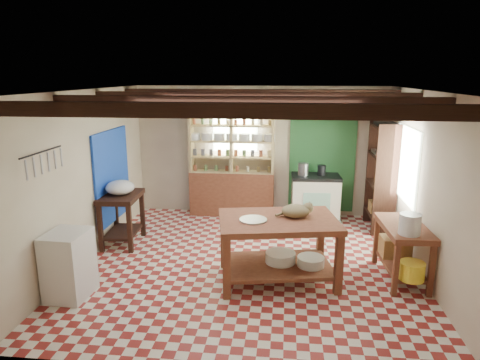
# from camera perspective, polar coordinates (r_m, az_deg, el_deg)

# --- Properties ---
(floor) EXTENTS (5.00, 5.00, 0.02)m
(floor) POSITION_cam_1_polar(r_m,az_deg,el_deg) (6.70, 1.14, -11.08)
(floor) COLOR maroon
(floor) RESTS_ON ground
(ceiling) EXTENTS (5.00, 5.00, 0.02)m
(ceiling) POSITION_cam_1_polar(r_m,az_deg,el_deg) (6.07, 1.27, 11.83)
(ceiling) COLOR #4E4E54
(ceiling) RESTS_ON wall_back
(wall_back) EXTENTS (5.00, 0.04, 2.60)m
(wall_back) POSITION_cam_1_polar(r_m,az_deg,el_deg) (8.70, 2.66, 3.85)
(wall_back) COLOR beige
(wall_back) RESTS_ON floor
(wall_front) EXTENTS (5.00, 0.04, 2.60)m
(wall_front) POSITION_cam_1_polar(r_m,az_deg,el_deg) (3.90, -2.10, -9.10)
(wall_front) COLOR beige
(wall_front) RESTS_ON floor
(wall_left) EXTENTS (0.04, 5.00, 2.60)m
(wall_left) POSITION_cam_1_polar(r_m,az_deg,el_deg) (6.93, -19.85, 0.41)
(wall_left) COLOR beige
(wall_left) RESTS_ON floor
(wall_right) EXTENTS (0.04, 5.00, 2.60)m
(wall_right) POSITION_cam_1_polar(r_m,az_deg,el_deg) (6.54, 23.59, -0.72)
(wall_right) COLOR beige
(wall_right) RESTS_ON floor
(ceiling_beams) EXTENTS (5.00, 3.80, 0.15)m
(ceiling_beams) POSITION_cam_1_polar(r_m,az_deg,el_deg) (6.08, 1.26, 10.70)
(ceiling_beams) COLOR black
(ceiling_beams) RESTS_ON ceiling
(blue_wall_patch) EXTENTS (0.04, 1.40, 1.60)m
(blue_wall_patch) POSITION_cam_1_polar(r_m,az_deg,el_deg) (7.76, -16.67, 0.52)
(blue_wall_patch) COLOR #1843B8
(blue_wall_patch) RESTS_ON wall_left
(green_wall_patch) EXTENTS (1.30, 0.04, 2.30)m
(green_wall_patch) POSITION_cam_1_polar(r_m,az_deg,el_deg) (8.69, 10.91, 3.27)
(green_wall_patch) COLOR #215428
(green_wall_patch) RESTS_ON wall_back
(window_back) EXTENTS (0.90, 0.02, 0.80)m
(window_back) POSITION_cam_1_polar(r_m,az_deg,el_deg) (8.66, -0.64, 6.50)
(window_back) COLOR silver
(window_back) RESTS_ON wall_back
(window_right) EXTENTS (0.02, 1.30, 1.20)m
(window_right) POSITION_cam_1_polar(r_m,az_deg,el_deg) (7.45, 21.31, 1.97)
(window_right) COLOR silver
(window_right) RESTS_ON wall_right
(utensil_rail) EXTENTS (0.06, 0.90, 0.28)m
(utensil_rail) POSITION_cam_1_polar(r_m,az_deg,el_deg) (5.78, -24.83, 2.24)
(utensil_rail) COLOR black
(utensil_rail) RESTS_ON wall_left
(pot_rack) EXTENTS (0.86, 0.12, 0.36)m
(pot_rack) POSITION_cam_1_polar(r_m,az_deg,el_deg) (8.15, 11.44, 9.15)
(pot_rack) COLOR black
(pot_rack) RESTS_ON ceiling
(shelving_unit) EXTENTS (1.70, 0.34, 2.20)m
(shelving_unit) POSITION_cam_1_polar(r_m,az_deg,el_deg) (8.60, -1.09, 2.39)
(shelving_unit) COLOR tan
(shelving_unit) RESTS_ON floor
(tall_rack) EXTENTS (0.40, 0.86, 2.00)m
(tall_rack) POSITION_cam_1_polar(r_m,az_deg,el_deg) (8.24, 18.34, 0.45)
(tall_rack) COLOR black
(tall_rack) RESTS_ON floor
(work_table) EXTENTS (1.77, 1.34, 0.91)m
(work_table) POSITION_cam_1_polar(r_m,az_deg,el_deg) (6.04, 5.03, -9.22)
(work_table) COLOR brown
(work_table) RESTS_ON floor
(stove) EXTENTS (0.95, 0.66, 0.91)m
(stove) POSITION_cam_1_polar(r_m,az_deg,el_deg) (8.55, 9.98, -2.34)
(stove) COLOR silver
(stove) RESTS_ON floor
(prep_table) EXTENTS (0.64, 0.90, 0.87)m
(prep_table) POSITION_cam_1_polar(r_m,az_deg,el_deg) (7.53, -15.42, -5.05)
(prep_table) COLOR black
(prep_table) RESTS_ON floor
(white_cabinet) EXTENTS (0.51, 0.61, 0.87)m
(white_cabinet) POSITION_cam_1_polar(r_m,az_deg,el_deg) (6.03, -21.86, -10.42)
(white_cabinet) COLOR silver
(white_cabinet) RESTS_ON floor
(right_counter) EXTENTS (0.62, 1.14, 0.80)m
(right_counter) POSITION_cam_1_polar(r_m,az_deg,el_deg) (6.49, 20.75, -8.96)
(right_counter) COLOR brown
(right_counter) RESTS_ON floor
(cat) EXTENTS (0.48, 0.42, 0.18)m
(cat) POSITION_cam_1_polar(r_m,az_deg,el_deg) (5.94, 7.46, -4.11)
(cat) COLOR #978658
(cat) RESTS_ON work_table
(steel_tray) EXTENTS (0.44, 0.44, 0.02)m
(steel_tray) POSITION_cam_1_polar(r_m,az_deg,el_deg) (5.78, 1.77, -5.32)
(steel_tray) COLOR #9A99A0
(steel_tray) RESTS_ON work_table
(basin_large) EXTENTS (0.49, 0.49, 0.15)m
(basin_large) POSITION_cam_1_polar(r_m,az_deg,el_deg) (6.15, 5.40, -10.22)
(basin_large) COLOR silver
(basin_large) RESTS_ON work_table
(basin_small) EXTENTS (0.44, 0.44, 0.13)m
(basin_small) POSITION_cam_1_polar(r_m,az_deg,el_deg) (6.10, 9.41, -10.66)
(basin_small) COLOR silver
(basin_small) RESTS_ON work_table
(kettle_left) EXTENTS (0.21, 0.21, 0.24)m
(kettle_left) POSITION_cam_1_polar(r_m,az_deg,el_deg) (8.39, 8.44, 1.44)
(kettle_left) COLOR #9A99A0
(kettle_left) RESTS_ON stove
(kettle_right) EXTENTS (0.17, 0.17, 0.20)m
(kettle_right) POSITION_cam_1_polar(r_m,az_deg,el_deg) (8.43, 10.81, 1.27)
(kettle_right) COLOR black
(kettle_right) RESTS_ON stove
(enamel_bowl) EXTENTS (0.50, 0.50, 0.24)m
(enamel_bowl) POSITION_cam_1_polar(r_m,az_deg,el_deg) (7.37, -15.70, -0.96)
(enamel_bowl) COLOR silver
(enamel_bowl) RESTS_ON prep_table
(white_bucket) EXTENTS (0.29, 0.29, 0.28)m
(white_bucket) POSITION_cam_1_polar(r_m,az_deg,el_deg) (5.97, 21.72, -5.49)
(white_bucket) COLOR silver
(white_bucket) RESTS_ON right_counter
(wicker_basket) EXTENTS (0.43, 0.35, 0.29)m
(wicker_basket) POSITION_cam_1_polar(r_m,az_deg,el_deg) (6.77, 19.97, -8.33)
(wicker_basket) COLOR #A37741
(wicker_basket) RESTS_ON right_counter
(yellow_tub) EXTENTS (0.34, 0.34, 0.24)m
(yellow_tub) POSITION_cam_1_polar(r_m,az_deg,el_deg) (6.12, 21.94, -11.16)
(yellow_tub) COLOR yellow
(yellow_tub) RESTS_ON right_counter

